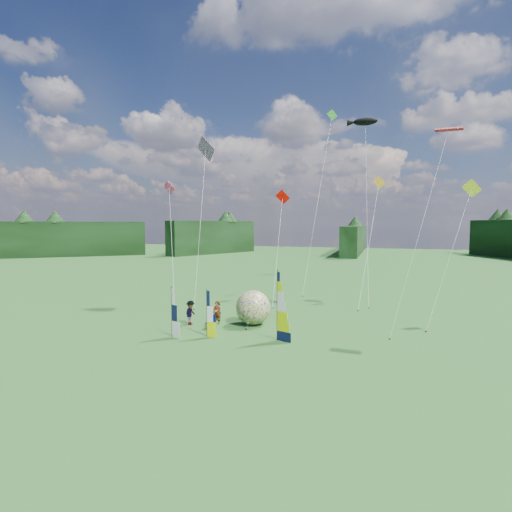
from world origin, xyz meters
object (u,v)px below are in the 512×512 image
(bol_inflatable, at_px, (253,308))
(feather_banner_main, at_px, (277,306))
(spectator_c, at_px, (191,313))
(kite_whale, at_px, (367,197))
(side_banner_left, at_px, (207,314))
(spectator_a, at_px, (217,313))
(spectator_b, at_px, (218,312))
(side_banner_far, at_px, (172,313))
(spectator_d, at_px, (249,308))
(camp_chair, at_px, (210,322))

(bol_inflatable, bearing_deg, feather_banner_main, -50.65)
(bol_inflatable, distance_m, spectator_c, 4.86)
(spectator_c, height_order, kite_whale, kite_whale)
(side_banner_left, xyz_separation_m, spectator_c, (-2.62, 2.67, -0.68))
(spectator_a, distance_m, spectator_b, 0.94)
(spectator_c, distance_m, kite_whale, 22.20)
(spectator_a, bearing_deg, bol_inflatable, 16.54)
(side_banner_far, relative_size, kite_whale, 0.16)
(spectator_b, bearing_deg, bol_inflatable, 24.00)
(spectator_b, xyz_separation_m, kite_whale, (10.76, 14.04, 9.79))
(spectator_c, relative_size, kite_whale, 0.09)
(spectator_d, bearing_deg, side_banner_left, 118.53)
(side_banner_left, distance_m, spectator_c, 3.80)
(bol_inflatable, relative_size, spectator_b, 1.75)
(feather_banner_main, distance_m, side_banner_left, 4.92)
(feather_banner_main, height_order, kite_whale, kite_whale)
(spectator_d, xyz_separation_m, camp_chair, (-1.57, -4.38, -0.26))
(spectator_a, distance_m, spectator_d, 3.23)
(spectator_a, xyz_separation_m, spectator_c, (-1.85, -0.85, 0.05))
(spectator_b, height_order, camp_chair, spectator_b)
(spectator_c, bearing_deg, bol_inflatable, -71.39)
(side_banner_left, xyz_separation_m, side_banner_far, (-2.30, -0.75, 0.08))
(side_banner_far, bearing_deg, spectator_c, 113.98)
(side_banner_far, relative_size, spectator_b, 2.23)
(spectator_d, bearing_deg, feather_banner_main, 162.23)
(side_banner_far, distance_m, kite_whale, 24.30)
(spectator_d, bearing_deg, side_banner_far, 102.29)
(side_banner_left, bearing_deg, spectator_a, 107.72)
(feather_banner_main, bearing_deg, bol_inflatable, 148.98)
(bol_inflatable, relative_size, spectator_a, 1.50)
(feather_banner_main, distance_m, spectator_c, 7.80)
(bol_inflatable, distance_m, spectator_a, 2.86)
(camp_chair, relative_size, kite_whale, 0.05)
(side_banner_left, xyz_separation_m, spectator_d, (0.96, 6.25, -0.83))
(camp_chair, distance_m, kite_whale, 21.94)
(spectator_c, bearing_deg, kite_whale, -37.87)
(spectator_c, bearing_deg, side_banner_left, -135.38)
(spectator_a, height_order, spectator_b, spectator_a)
(spectator_d, bearing_deg, spectator_c, 82.25)
(feather_banner_main, height_order, spectator_c, feather_banner_main)
(spectator_b, height_order, kite_whale, kite_whale)
(spectator_b, distance_m, kite_whale, 20.21)
(feather_banner_main, xyz_separation_m, spectator_c, (-7.44, 1.93, -1.38))
(spectator_b, xyz_separation_m, spectator_c, (-1.56, -1.74, 0.18))
(bol_inflatable, bearing_deg, spectator_b, 176.21)
(side_banner_far, xyz_separation_m, bol_inflatable, (4.27, 4.95, -0.37))
(spectator_a, bearing_deg, feather_banner_main, -23.94)
(side_banner_far, relative_size, spectator_d, 2.15)
(bol_inflatable, distance_m, kite_whale, 18.64)
(bol_inflatable, height_order, spectator_c, bol_inflatable)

